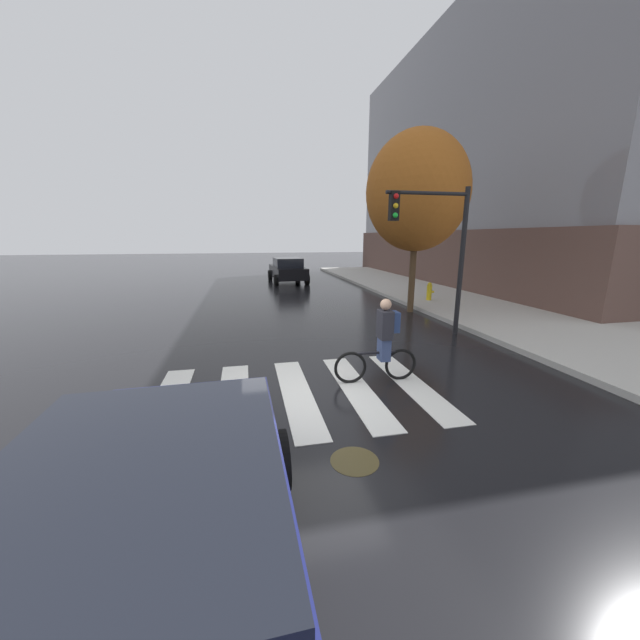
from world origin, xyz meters
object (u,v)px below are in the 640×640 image
object	(u,v)px
cyclist	(383,341)
street_tree_near	(417,192)
manhole_cover	(355,461)
fire_hydrant	(429,291)
sedan_mid	(288,270)
sedan_near	(154,554)
traffic_light_near	(437,236)

from	to	relation	value
cyclist	street_tree_near	xyz separation A→B (m)	(3.65, 6.18, 3.59)
manhole_cover	fire_hydrant	xyz separation A→B (m)	(6.56, 10.06, 0.53)
fire_hydrant	street_tree_near	distance (m)	4.47
sedan_mid	street_tree_near	bearing A→B (deg)	-70.38
manhole_cover	sedan_near	bearing A→B (deg)	-137.65
sedan_mid	cyclist	world-z (taller)	cyclist
traffic_light_near	fire_hydrant	world-z (taller)	traffic_light_near
sedan_near	sedan_mid	world-z (taller)	sedan_near
sedan_mid	cyclist	bearing A→B (deg)	-90.25
sedan_mid	street_tree_near	distance (m)	11.26
street_tree_near	traffic_light_near	bearing A→B (deg)	-106.21
street_tree_near	fire_hydrant	bearing A→B (deg)	42.68
traffic_light_near	cyclist	bearing A→B (deg)	-132.75
manhole_cover	sedan_mid	world-z (taller)	sedan_mid
sedan_near	cyclist	world-z (taller)	cyclist
cyclist	traffic_light_near	world-z (taller)	traffic_light_near
manhole_cover	sedan_near	xyz separation A→B (m)	(-1.96, -1.79, 0.82)
manhole_cover	street_tree_near	bearing A→B (deg)	59.96
manhole_cover	sedan_mid	xyz separation A→B (m)	(1.39, 18.63, 0.80)
manhole_cover	cyclist	bearing A→B (deg)	61.29
manhole_cover	street_tree_near	distance (m)	10.87
cyclist	manhole_cover	bearing A→B (deg)	-118.71
sedan_near	traffic_light_near	world-z (taller)	traffic_light_near
sedan_near	traffic_light_near	size ratio (longest dim) A/B	1.10
cyclist	fire_hydrant	world-z (taller)	cyclist
sedan_mid	traffic_light_near	size ratio (longest dim) A/B	1.09
sedan_mid	traffic_light_near	distance (m)	13.72
sedan_near	cyclist	xyz separation A→B (m)	(3.28, 4.19, 0.02)
sedan_mid	traffic_light_near	bearing A→B (deg)	-78.81
fire_hydrant	street_tree_near	world-z (taller)	street_tree_near
manhole_cover	fire_hydrant	size ratio (longest dim) A/B	0.82
manhole_cover	traffic_light_near	world-z (taller)	traffic_light_near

